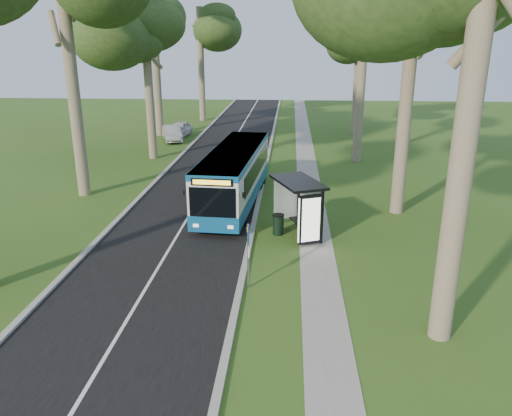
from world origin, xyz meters
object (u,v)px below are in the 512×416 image
at_px(bus, 235,176).
at_px(litter_bin, 278,224).
at_px(car_white, 180,129).
at_px(car_silver, 172,133).
at_px(bus_stop_sign, 248,249).
at_px(bus_shelter, 301,200).

distance_m(bus, litter_bin, 5.54).
relative_size(bus, litter_bin, 11.78).
xyz_separation_m(litter_bin, car_white, (-10.21, 25.22, 0.20)).
bearing_deg(car_silver, litter_bin, -84.96).
relative_size(bus_stop_sign, bus_shelter, 0.71).
relative_size(bus_shelter, litter_bin, 3.57).
height_order(bus_stop_sign, litter_bin, bus_stop_sign).
bearing_deg(car_silver, bus, -86.02).
xyz_separation_m(bus_stop_sign, litter_bin, (0.96, 5.51, -1.07)).
bearing_deg(bus_shelter, car_silver, 93.12).
distance_m(litter_bin, car_silver, 25.11).
distance_m(bus, car_silver, 19.71).
relative_size(bus, bus_shelter, 3.30).
bearing_deg(bus_shelter, bus_stop_sign, -134.47).
distance_m(litter_bin, car_white, 27.21).
bearing_deg(bus_stop_sign, car_white, 95.77).
height_order(bus_stop_sign, bus_shelter, bus_shelter).
distance_m(bus, bus_shelter, 6.41).
height_order(bus_shelter, car_white, bus_shelter).
height_order(bus, litter_bin, bus).
bearing_deg(bus_shelter, bus, 101.28).
height_order(bus, bus_stop_sign, bus).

